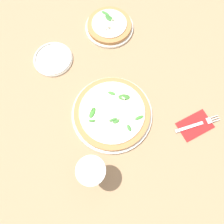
% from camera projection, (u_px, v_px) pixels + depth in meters
% --- Properties ---
extents(ground_plane, '(6.00, 6.00, 0.00)m').
position_uv_depth(ground_plane, '(116.00, 108.00, 0.89)').
color(ground_plane, '#9E7A56').
extents(pizza_arugula_main, '(0.32, 0.32, 0.05)m').
position_uv_depth(pizza_arugula_main, '(112.00, 113.00, 0.86)').
color(pizza_arugula_main, silver).
rests_on(pizza_arugula_main, ground_plane).
extents(pizza_personal_side, '(0.22, 0.22, 0.05)m').
position_uv_depth(pizza_personal_side, '(109.00, 26.00, 0.99)').
color(pizza_personal_side, silver).
rests_on(pizza_personal_side, ground_plane).
extents(wine_glass, '(0.09, 0.09, 0.16)m').
position_uv_depth(wine_glass, '(92.00, 171.00, 0.71)').
color(wine_glass, white).
rests_on(wine_glass, ground_plane).
extents(napkin, '(0.14, 0.10, 0.01)m').
position_uv_depth(napkin, '(195.00, 125.00, 0.86)').
color(napkin, '#B21E1E').
rests_on(napkin, ground_plane).
extents(fork, '(0.19, 0.02, 0.00)m').
position_uv_depth(fork, '(197.00, 124.00, 0.86)').
color(fork, silver).
rests_on(fork, ground_plane).
extents(side_plate_white, '(0.17, 0.17, 0.02)m').
position_uv_depth(side_plate_white, '(53.00, 59.00, 0.95)').
color(side_plate_white, silver).
rests_on(side_plate_white, ground_plane).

